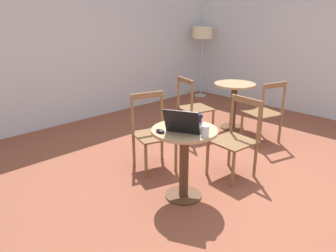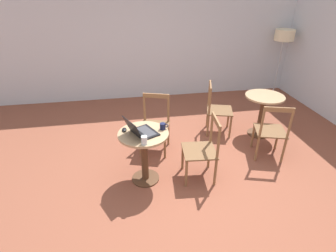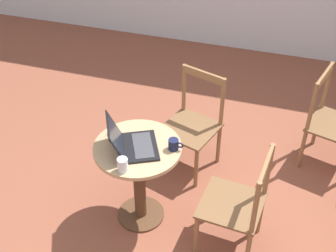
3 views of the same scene
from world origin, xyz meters
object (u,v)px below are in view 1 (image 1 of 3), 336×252
Objects in this scene: mug at (198,118)px; drinking_glass at (205,131)px; chair_mid_front at (264,113)px; floor_lamp at (202,35)px; mouse at (160,131)px; cafe_table_near at (184,149)px; chair_mid_left at (193,108)px; chair_near_right at (235,139)px; cafe_table_mid at (234,96)px; chair_near_back at (153,133)px; laptop at (185,126)px.

mug is 1.06× the size of drinking_glass.
floor_lamp reaches higher than chair_mid_front.
floor_lamp reaches higher than mouse.
drinking_glass reaches higher than cafe_table_near.
mouse is 0.50m from mug.
floor_lamp is (2.03, 1.56, 0.89)m from chair_mid_left.
chair_mid_left reaches higher than mouse.
chair_near_right is 1.08m from mouse.
floor_lamp is 4.52m from mouse.
cafe_table_mid is (2.14, 0.90, 0.00)m from cafe_table_near.
chair_near_back is at bearing 123.82° from chair_near_right.
cafe_table_mid is at bearing 22.86° from cafe_table_near.
floor_lamp is (3.19, 1.94, 0.89)m from chair_near_back.
cafe_table_mid is 2.08m from mug.
chair_mid_left is at bearing 18.07° from chair_near_back.
chair_near_back reaches higher than cafe_table_mid.
mouse is 0.43m from drinking_glass.
chair_mid_left is (1.39, 1.12, -0.08)m from cafe_table_near.
drinking_glass is (-0.27, -0.32, 0.01)m from mug.
chair_mid_front is (-0.20, -0.67, -0.08)m from cafe_table_mid.
mug is at bearing -87.97° from chair_near_back.
drinking_glass is at bearing -130.54° from mug.
cafe_table_mid is 6.72× the size of mug.
cafe_table_near is at bearing -157.14° from cafe_table_mid.
chair_near_back and chair_near_right have the same top height.
chair_near_back reaches higher than mug.
laptop is 4.40× the size of drinking_glass.
laptop is at bearing -164.37° from mug.
cafe_table_mid is at bearing -16.14° from chair_mid_left.
drinking_glass reaches higher than cafe_table_mid.
chair_mid_front is at bearing -106.54° from cafe_table_mid.
laptop is at bearing 176.93° from chair_near_right.
cafe_table_mid is 0.82× the size of chair_near_right.
laptop is (-0.81, 0.04, 0.35)m from chair_near_right.
mouse is (-2.18, -0.14, 0.31)m from chair_mid_front.
laptop is 0.24m from mouse.
floor_lamp is at bearing 54.26° from cafe_table_mid.
cafe_table_near is at bearing 45.97° from laptop.
cafe_table_mid is 1.68m from chair_near_right.
chair_near_back is 0.86m from mouse.
laptop reaches higher than drinking_glass.
cafe_table_mid is 0.82× the size of chair_mid_front.
chair_near_right reaches higher than mug.
cafe_table_near is 0.82× the size of chair_mid_front.
floor_lamp is at bearing 38.09° from cafe_table_near.
floor_lamp reaches higher than mug.
cafe_table_near is 7.15× the size of drinking_glass.
mug is 0.42m from drinking_glass.
mug is (0.50, -0.04, 0.03)m from mouse.
laptop is (-3.45, -2.71, -0.54)m from floor_lamp.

